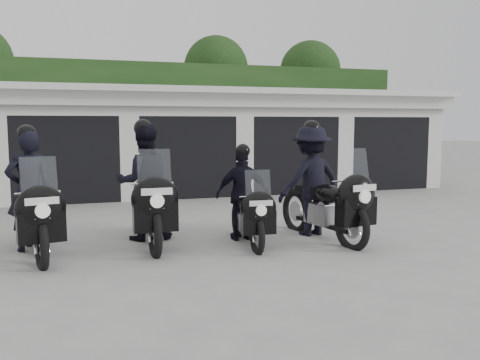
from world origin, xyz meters
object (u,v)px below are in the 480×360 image
object	(u,v)px
police_bike_a	(32,202)
police_bike_d	(317,186)
police_bike_b	(146,189)
police_bike_c	(245,200)

from	to	relation	value
police_bike_a	police_bike_d	xyz separation A→B (m)	(4.70, -0.14, 0.09)
police_bike_b	police_bike_c	size ratio (longest dim) A/B	1.25
police_bike_a	police_bike_c	xyz separation A→B (m)	(3.36, -0.14, -0.09)
police_bike_c	police_bike_d	xyz separation A→B (m)	(1.34, 0.00, 0.18)
police_bike_c	police_bike_d	distance (m)	1.35
police_bike_a	police_bike_c	bearing A→B (deg)	-14.16
police_bike_a	police_bike_b	distance (m)	1.80
police_bike_a	police_bike_c	world-z (taller)	police_bike_a
police_bike_a	police_bike_d	bearing A→B (deg)	-13.42
police_bike_a	police_bike_b	xyz separation A→B (m)	(1.76, 0.35, 0.09)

